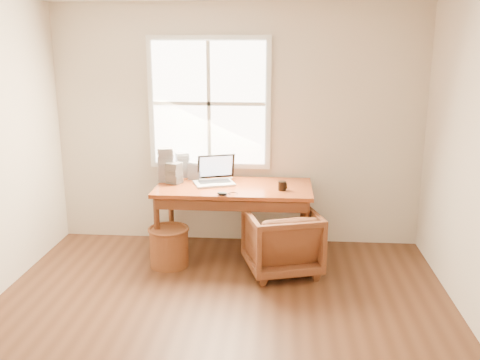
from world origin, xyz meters
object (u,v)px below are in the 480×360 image
Objects in this scene: laptop at (214,171)px; coffee_mug at (282,186)px; armchair at (282,241)px; desk at (234,188)px; wicker_stool at (169,247)px; cd_stack_a at (183,165)px.

coffee_mug is (0.71, -0.17, -0.10)m from laptop.
laptop is at bearing -48.86° from armchair.
desk is 2.32× the size of armchair.
cd_stack_a is (0.03, 0.69, 0.69)m from wicker_stool.
coffee_mug is (0.50, -0.12, 0.07)m from desk.
armchair is (0.50, -0.40, -0.42)m from desk.
coffee_mug reaches higher than armchair.
laptop reaches higher than armchair.
wicker_stool is at bearing 171.29° from coffee_mug.
desk reaches higher than armchair.
armchair is at bearing -38.45° from desk.
laptop reaches higher than cd_stack_a.
wicker_stool is 0.90m from laptop.
coffee_mug is at bearing -33.75° from laptop.
laptop is 0.73m from coffee_mug.
cd_stack_a is at bearing -50.76° from armchair.
desk is 5.96× the size of cd_stack_a.
armchair is 1.14m from wicker_stool.
coffee_mug is 1.19m from cd_stack_a.
desk is at bearing 146.08° from coffee_mug.
cd_stack_a is at bearing 136.88° from coffee_mug.
cd_stack_a is (-0.59, 0.34, 0.15)m from desk.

